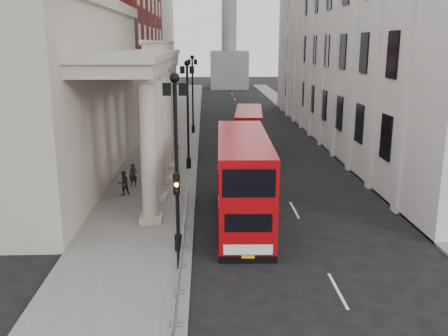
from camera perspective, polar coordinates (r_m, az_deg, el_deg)
The scene contains 19 objects.
ground at distance 20.52m, azimuth -4.06°, elevation -14.10°, with size 260.00×260.00×0.00m, color black.
sidewalk_west at distance 49.17m, azimuth -6.48°, elevation 2.73°, with size 6.00×140.00×0.12m, color slate.
sidewalk_east at distance 50.67m, azimuth 12.49°, elevation 2.83°, with size 3.00×140.00×0.12m, color slate.
kerb at distance 49.04m, azimuth -3.04°, elevation 2.79°, with size 0.20×140.00×0.14m, color slate.
portico_building at distance 37.96m, azimuth -19.55°, elevation 7.74°, with size 9.00×28.00×12.00m, color #A59C8A.
brick_building at distance 67.04m, azimuth -12.23°, elevation 14.93°, with size 9.00×32.00×22.00m, color maroon.
west_building_far at distance 98.72m, azimuth -8.98°, elevation 14.13°, with size 9.00×30.00×20.00m, color #A59C8A.
east_building at distance 52.43m, azimuth 15.43°, elevation 16.71°, with size 8.00×55.00×25.00m, color beige.
monument_column at distance 110.38m, azimuth 0.59°, elevation 17.39°, with size 8.00×8.00×54.20m.
lamp_post_south at distance 22.63m, azimuth -5.48°, elevation 1.86°, with size 1.05×0.44×8.32m.
lamp_post_mid at distance 38.40m, azimuth -4.17°, elevation 6.93°, with size 1.05×0.44×8.32m.
lamp_post_north at distance 54.30m, azimuth -3.61°, elevation 9.04°, with size 1.05×0.44×8.32m.
traffic_light at distance 21.15m, azimuth -5.40°, elevation -4.09°, with size 0.28×0.33×4.30m.
crowd_barriers at distance 22.24m, azimuth -4.83°, elevation -9.86°, with size 0.50×18.75×1.10m.
bus_near at distance 27.30m, azimuth 2.18°, elevation -1.13°, with size 3.01×11.22×4.81m.
bus_far at distance 44.05m, azimuth 2.83°, elevation 4.17°, with size 3.09×9.45×4.01m.
pedestrian_a at distance 34.66m, azimuth -10.34°, elevation -0.80°, with size 0.57×0.38×1.57m, color black.
pedestrian_b at distance 32.80m, azimuth -11.43°, elevation -1.69°, with size 0.77×0.60×1.59m, color black.
pedestrian_c at distance 42.25m, azimuth -7.01°, elevation 2.12°, with size 0.85×0.55×1.73m, color black.
Camera 1 is at (0.72, -18.08, 9.69)m, focal length 40.00 mm.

